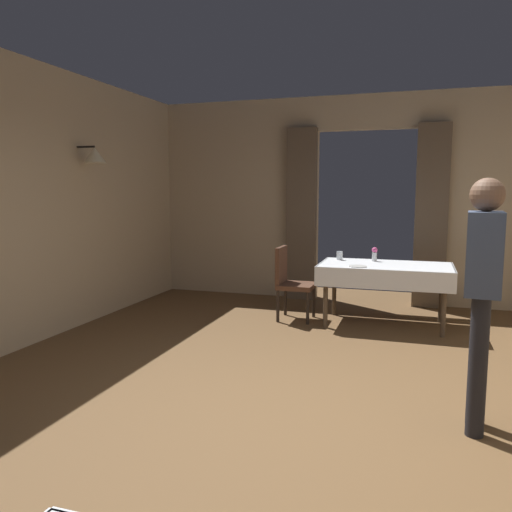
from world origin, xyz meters
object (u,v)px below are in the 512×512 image
Objects in this scene: plate_mid_b at (358,266)px; glass_mid_c at (340,256)px; dining_table_mid at (385,271)px; flower_vase_mid at (375,254)px; person_waiter_by_doorway at (482,283)px; chair_mid_left at (290,279)px.

glass_mid_c reaches higher than plate_mid_b.
flower_vase_mid is at bearing 121.64° from dining_table_mid.
glass_mid_c is (-0.29, 0.53, 0.05)m from plate_mid_b.
plate_mid_b is 0.61m from glass_mid_c.
dining_table_mid is at bearing -21.97° from glass_mid_c.
glass_mid_c is at bearing -178.59° from flower_vase_mid.
flower_vase_mid is 0.86× the size of plate_mid_b.
flower_vase_mid is (-0.15, 0.25, 0.18)m from dining_table_mid.
glass_mid_c is 0.06× the size of person_waiter_by_doorway.
plate_mid_b is at bearing -61.31° from glass_mid_c.
flower_vase_mid reaches higher than glass_mid_c.
flower_vase_mid is 3.03m from person_waiter_by_doorway.
plate_mid_b is 2.59m from person_waiter_by_doorway.
chair_mid_left is 5.24× the size of flower_vase_mid.
flower_vase_mid is 0.44m from glass_mid_c.
chair_mid_left is at bearing -152.07° from glass_mid_c.
person_waiter_by_doorway is (1.94, -2.57, 0.51)m from chair_mid_left.
plate_mid_b is 0.12× the size of person_waiter_by_doorway.
plate_mid_b is 1.85× the size of glass_mid_c.
dining_table_mid is 0.43m from plate_mid_b.
chair_mid_left is 8.38× the size of glass_mid_c.
glass_mid_c is (0.58, 0.31, 0.29)m from chair_mid_left.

